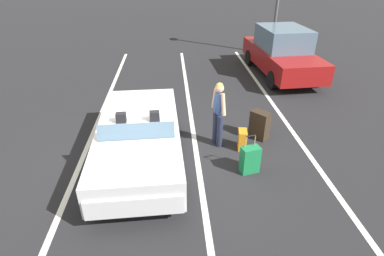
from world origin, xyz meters
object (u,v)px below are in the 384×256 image
object	(u,v)px
suitcase_large_black	(260,125)
parked_sedan_near	(282,52)
traveler_person	(218,111)
convertible_car	(139,144)
suitcase_small_carryon	(242,140)
suitcase_medium_bright	(250,160)

from	to	relation	value
suitcase_large_black	parked_sedan_near	size ratio (longest dim) A/B	0.16
traveler_person	parked_sedan_near	world-z (taller)	parked_sedan_near
convertible_car	traveler_person	world-z (taller)	traveler_person
suitcase_small_carryon	convertible_car	bearing A→B (deg)	20.88
parked_sedan_near	traveler_person	bearing A→B (deg)	-36.32
traveler_person	suitcase_medium_bright	bearing A→B (deg)	92.92
convertible_car	suitcase_large_black	xyz separation A→B (m)	(-1.06, 2.99, -0.22)
convertible_car	suitcase_medium_bright	xyz separation A→B (m)	(0.36, 2.40, -0.28)
convertible_car	traveler_person	size ratio (longest dim) A/B	2.54
convertible_car	suitcase_small_carryon	size ratio (longest dim) A/B	8.40
parked_sedan_near	convertible_car	bearing A→B (deg)	-44.65
convertible_car	suitcase_small_carryon	xyz separation A→B (m)	(-0.57, 2.44, -0.34)
suitcase_large_black	convertible_car	bearing A→B (deg)	158.22
suitcase_large_black	traveler_person	bearing A→B (deg)	151.06
convertible_car	suitcase_large_black	world-z (taller)	convertible_car
suitcase_medium_bright	traveler_person	bearing A→B (deg)	-169.45
suitcase_large_black	suitcase_small_carryon	distance (m)	0.75
suitcase_large_black	suitcase_small_carryon	xyz separation A→B (m)	(0.49, -0.55, -0.12)
suitcase_small_carryon	parked_sedan_near	size ratio (longest dim) A/B	0.11
suitcase_small_carryon	parked_sedan_near	xyz separation A→B (m)	(-5.29, 2.66, 0.64)
suitcase_medium_bright	traveler_person	size ratio (longest dim) A/B	0.54
convertible_car	suitcase_medium_bright	distance (m)	2.44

